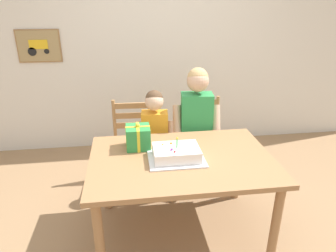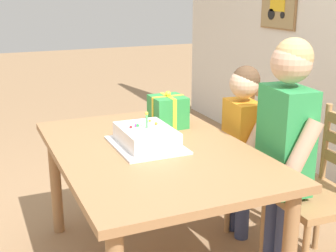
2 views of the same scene
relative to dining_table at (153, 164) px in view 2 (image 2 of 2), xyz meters
name	(u,v)px [view 2 (image 2 of 2)]	position (x,y,z in m)	size (l,w,h in m)	color
dining_table	(153,164)	(0.00, 0.00, 0.00)	(1.46, 0.99, 0.73)	#9E7047
birthday_cake	(146,137)	(-0.05, -0.02, 0.14)	(0.44, 0.34, 0.19)	silver
gift_box_red_large	(168,111)	(-0.33, 0.23, 0.18)	(0.20, 0.20, 0.22)	#2D8E42
chair_left	(246,152)	(-0.38, 0.84, -0.18)	(0.44, 0.44, 0.92)	#A87A4C
chair_right	(322,195)	(0.38, 0.84, -0.18)	(0.44, 0.44, 0.92)	#A87A4C
child_older	(285,136)	(0.26, 0.65, 0.15)	(0.49, 0.29, 1.31)	#38426B
child_younger	(242,136)	(-0.15, 0.65, 0.03)	(0.41, 0.24, 1.11)	#38426B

